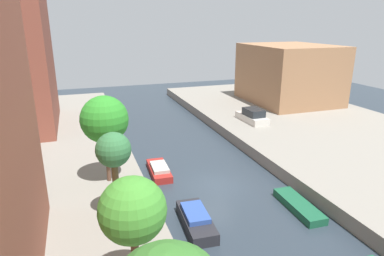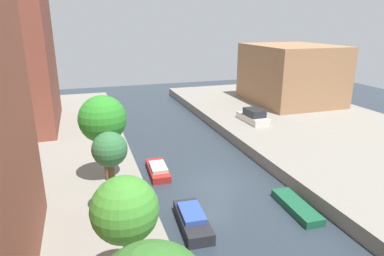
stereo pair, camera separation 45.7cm
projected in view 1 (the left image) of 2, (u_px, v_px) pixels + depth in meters
name	position (u px, v px, depth m)	size (l,w,h in m)	color
ground_plane	(216.00, 186.00, 24.44)	(84.00, 84.00, 0.00)	#28333D
quay_right	(377.00, 154.00, 28.98)	(20.00, 64.00, 1.00)	gray
low_block_right	(289.00, 74.00, 44.74)	(10.00, 11.75, 7.48)	#9E704C
street_tree_1	(133.00, 211.00, 12.43)	(2.56, 2.56, 5.04)	brown
street_tree_2	(113.00, 152.00, 17.71)	(1.88, 1.88, 4.91)	brown
street_tree_3	(104.00, 120.00, 21.78)	(3.10, 3.10, 5.89)	brown
parked_car	(252.00, 116.00, 36.41)	(1.93, 4.35, 1.46)	beige
moored_boat_left_2	(196.00, 220.00, 19.53)	(1.77, 4.18, 0.96)	#232328
moored_boat_left_3	(159.00, 170.00, 26.25)	(1.57, 3.93, 0.80)	maroon
moored_boat_right_2	(299.00, 206.00, 21.34)	(1.46, 4.21, 0.49)	#195638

